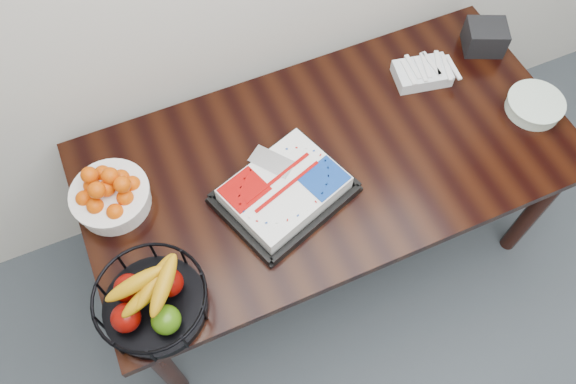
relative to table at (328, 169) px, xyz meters
name	(u,v)px	position (x,y,z in m)	size (l,w,h in m)	color
table	(328,169)	(0.00, 0.00, 0.00)	(1.80, 0.90, 0.75)	black
cake_tray	(284,190)	(-0.22, -0.09, 0.13)	(0.52, 0.46, 0.09)	black
tangerine_bowl	(109,193)	(-0.77, 0.12, 0.16)	(0.27, 0.27, 0.17)	white
fruit_basket	(152,300)	(-0.74, -0.29, 0.16)	(0.35, 0.35, 0.18)	black
plate_stack	(534,105)	(0.80, -0.12, 0.11)	(0.22, 0.22, 0.05)	white
fork_bag	(422,73)	(0.49, 0.19, 0.12)	(0.23, 0.18, 0.06)	silver
napkin_box	(485,37)	(0.80, 0.23, 0.14)	(0.15, 0.13, 0.11)	black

